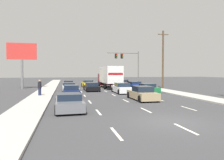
{
  "coord_description": "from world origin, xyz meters",
  "views": [
    {
      "loc": [
        -5.59,
        -10.3,
        2.72
      ],
      "look_at": [
        0.24,
        15.48,
        1.69
      ],
      "focal_mm": 33.53,
      "sensor_mm": 36.0,
      "label": 1
    }
  ],
  "objects_px": {
    "car_yellow": "(88,84)",
    "car_gray": "(69,102)",
    "car_white": "(122,88)",
    "car_red": "(122,83)",
    "traffic_signal_mast": "(126,59)",
    "utility_pole_mid": "(163,59)",
    "car_navy": "(71,92)",
    "car_black": "(92,87)",
    "car_orange": "(68,84)",
    "car_silver": "(69,87)",
    "car_tan": "(142,94)",
    "car_green": "(147,88)",
    "car_blue": "(134,85)",
    "box_truck": "(109,76)",
    "pedestrian_near_corner": "(40,88)",
    "roadside_billboard": "(22,56)"
  },
  "relations": [
    {
      "from": "car_blue",
      "to": "car_navy",
      "type": "bearing_deg",
      "value": -138.95
    },
    {
      "from": "box_truck",
      "to": "car_red",
      "type": "xyz_separation_m",
      "value": [
        3.38,
        4.03,
        -1.49
      ]
    },
    {
      "from": "car_orange",
      "to": "car_red",
      "type": "bearing_deg",
      "value": 4.02
    },
    {
      "from": "car_orange",
      "to": "car_red",
      "type": "xyz_separation_m",
      "value": [
        10.1,
        0.71,
        0.01
      ]
    },
    {
      "from": "car_orange",
      "to": "car_gray",
      "type": "relative_size",
      "value": 0.9
    },
    {
      "from": "box_truck",
      "to": "utility_pole_mid",
      "type": "distance_m",
      "value": 9.16
    },
    {
      "from": "car_navy",
      "to": "traffic_signal_mast",
      "type": "bearing_deg",
      "value": 58.19
    },
    {
      "from": "car_navy",
      "to": "car_tan",
      "type": "xyz_separation_m",
      "value": [
        6.67,
        -3.94,
        0.01
      ]
    },
    {
      "from": "car_orange",
      "to": "car_tan",
      "type": "bearing_deg",
      "value": -70.02
    },
    {
      "from": "car_yellow",
      "to": "utility_pole_mid",
      "type": "xyz_separation_m",
      "value": [
        11.41,
        -6.49,
        4.22
      ]
    },
    {
      "from": "car_yellow",
      "to": "car_gray",
      "type": "bearing_deg",
      "value": -99.51
    },
    {
      "from": "car_navy",
      "to": "car_yellow",
      "type": "xyz_separation_m",
      "value": [
        3.36,
        14.55,
        -0.01
      ]
    },
    {
      "from": "car_black",
      "to": "car_yellow",
      "type": "bearing_deg",
      "value": 87.83
    },
    {
      "from": "traffic_signal_mast",
      "to": "car_blue",
      "type": "bearing_deg",
      "value": -98.88
    },
    {
      "from": "car_navy",
      "to": "car_green",
      "type": "bearing_deg",
      "value": 15.55
    },
    {
      "from": "car_yellow",
      "to": "car_white",
      "type": "xyz_separation_m",
      "value": [
        3.15,
        -11.57,
        0.02
      ]
    },
    {
      "from": "car_black",
      "to": "box_truck",
      "type": "height_order",
      "value": "box_truck"
    },
    {
      "from": "car_tan",
      "to": "car_green",
      "type": "distance_m",
      "value": 7.47
    },
    {
      "from": "box_truck",
      "to": "car_blue",
      "type": "relative_size",
      "value": 1.93
    },
    {
      "from": "car_navy",
      "to": "pedestrian_near_corner",
      "type": "bearing_deg",
      "value": 162.14
    },
    {
      "from": "car_yellow",
      "to": "utility_pole_mid",
      "type": "bearing_deg",
      "value": -29.65
    },
    {
      "from": "car_navy",
      "to": "car_blue",
      "type": "height_order",
      "value": "car_navy"
    },
    {
      "from": "car_yellow",
      "to": "car_silver",
      "type": "bearing_deg",
      "value": -116.31
    },
    {
      "from": "box_truck",
      "to": "roadside_billboard",
      "type": "xyz_separation_m",
      "value": [
        -13.92,
        1.15,
        3.15
      ]
    },
    {
      "from": "traffic_signal_mast",
      "to": "utility_pole_mid",
      "type": "distance_m",
      "value": 11.35
    },
    {
      "from": "car_black",
      "to": "pedestrian_near_corner",
      "type": "relative_size",
      "value": 2.44
    },
    {
      "from": "car_green",
      "to": "car_gray",
      "type": "bearing_deg",
      "value": -134.22
    },
    {
      "from": "traffic_signal_mast",
      "to": "utility_pole_mid",
      "type": "bearing_deg",
      "value": -74.76
    },
    {
      "from": "pedestrian_near_corner",
      "to": "roadside_billboard",
      "type": "bearing_deg",
      "value": 108.93
    },
    {
      "from": "car_navy",
      "to": "traffic_signal_mast",
      "type": "height_order",
      "value": "traffic_signal_mast"
    },
    {
      "from": "car_white",
      "to": "car_green",
      "type": "relative_size",
      "value": 1.13
    },
    {
      "from": "pedestrian_near_corner",
      "to": "car_gray",
      "type": "bearing_deg",
      "value": -71.57
    },
    {
      "from": "car_orange",
      "to": "car_gray",
      "type": "bearing_deg",
      "value": -90.82
    },
    {
      "from": "car_yellow",
      "to": "car_white",
      "type": "height_order",
      "value": "car_white"
    },
    {
      "from": "car_white",
      "to": "car_black",
      "type": "bearing_deg",
      "value": 132.51
    },
    {
      "from": "car_gray",
      "to": "pedestrian_near_corner",
      "type": "xyz_separation_m",
      "value": [
        -2.99,
        8.96,
        0.44
      ]
    },
    {
      "from": "utility_pole_mid",
      "to": "pedestrian_near_corner",
      "type": "distance_m",
      "value": 19.81
    },
    {
      "from": "car_black",
      "to": "car_green",
      "type": "xyz_separation_m",
      "value": [
        6.9,
        -3.97,
        0.0
      ]
    },
    {
      "from": "car_silver",
      "to": "pedestrian_near_corner",
      "type": "relative_size",
      "value": 2.42
    },
    {
      "from": "car_white",
      "to": "car_red",
      "type": "xyz_separation_m",
      "value": [
        3.51,
        12.35,
        -0.01
      ]
    },
    {
      "from": "car_silver",
      "to": "car_red",
      "type": "bearing_deg",
      "value": 37.38
    },
    {
      "from": "car_yellow",
      "to": "car_white",
      "type": "relative_size",
      "value": 0.98
    },
    {
      "from": "car_gray",
      "to": "car_tan",
      "type": "relative_size",
      "value": 1.04
    },
    {
      "from": "car_orange",
      "to": "car_yellow",
      "type": "height_order",
      "value": "car_yellow"
    },
    {
      "from": "roadside_billboard",
      "to": "car_black",
      "type": "bearing_deg",
      "value": -28.9
    },
    {
      "from": "utility_pole_mid",
      "to": "roadside_billboard",
      "type": "distance_m",
      "value": 22.48
    },
    {
      "from": "utility_pole_mid",
      "to": "car_navy",
      "type": "bearing_deg",
      "value": -151.37
    },
    {
      "from": "box_truck",
      "to": "car_green",
      "type": "relative_size",
      "value": 2.12
    },
    {
      "from": "car_navy",
      "to": "car_black",
      "type": "bearing_deg",
      "value": 65.56
    },
    {
      "from": "car_blue",
      "to": "utility_pole_mid",
      "type": "xyz_separation_m",
      "value": [
        4.56,
        -0.83,
        4.23
      ]
    }
  ]
}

